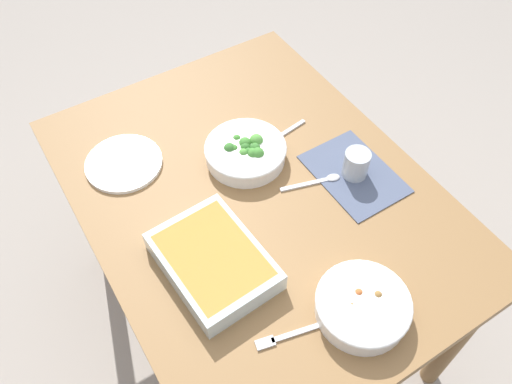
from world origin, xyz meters
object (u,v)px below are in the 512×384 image
spoon_by_stew (354,295)px  spoon_spare (319,181)px  spoon_by_broccoli (277,138)px  baking_dish (213,260)px  drink_cup (356,165)px  fork_on_table (287,336)px  side_plate (124,163)px  stew_bowl (362,306)px  broccoli_bowl (246,151)px

spoon_by_stew → spoon_spare: size_ratio=0.99×
spoon_by_stew → spoon_spare: same height
spoon_by_broccoli → baking_dish: bearing=-52.6°
drink_cup → spoon_by_broccoli: size_ratio=0.48×
drink_cup → fork_on_table: bearing=-55.3°
side_plate → spoon_by_stew: bearing=23.9°
stew_bowl → spoon_spare: bearing=157.8°
spoon_by_broccoli → spoon_spare: same height
broccoli_bowl → spoon_by_stew: size_ratio=1.37×
side_plate → spoon_by_stew: 0.74m
stew_bowl → baking_dish: bearing=-140.9°
broccoli_bowl → spoon_spare: bearing=34.7°
baking_dish → spoon_by_stew: (0.24, 0.24, -0.03)m
side_plate → spoon_by_broccoli: (0.15, 0.43, -0.00)m
broccoli_bowl → drink_cup: size_ratio=2.77×
baking_dish → drink_cup: (-0.05, 0.48, 0.00)m
drink_cup → stew_bowl: bearing=-36.6°
drink_cup → spoon_by_stew: bearing=-38.6°
spoon_by_stew → fork_on_table: spoon_by_stew is taller
broccoli_bowl → spoon_by_broccoli: bearing=98.9°
spoon_by_broccoli → fork_on_table: bearing=-31.3°
spoon_by_stew → fork_on_table: (-0.00, -0.19, -0.00)m
spoon_spare → fork_on_table: (0.33, -0.33, -0.00)m
baking_dish → spoon_by_broccoli: bearing=127.4°
side_plate → spoon_by_broccoli: bearing=71.1°
broccoli_bowl → drink_cup: 0.31m
drink_cup → side_plate: drink_cup is taller
baking_dish → spoon_by_broccoli: size_ratio=1.78×
drink_cup → spoon_by_broccoli: (-0.23, -0.11, -0.03)m
stew_bowl → drink_cup: drink_cup is taller
baking_dish → fork_on_table: baking_dish is taller
broccoli_bowl → spoon_spare: 0.22m
stew_bowl → spoon_spare: size_ratio=1.27×
broccoli_bowl → side_plate: broccoli_bowl is taller
spoon_by_stew → drink_cup: bearing=141.4°
baking_dish → fork_on_table: 0.25m
drink_cup → spoon_by_stew: drink_cup is taller
drink_cup → side_plate: 0.66m
side_plate → spoon_spare: bearing=51.3°
drink_cup → spoon_by_broccoli: 0.26m
drink_cup → broccoli_bowl: bearing=-133.0°
spoon_by_broccoli → fork_on_table: 0.62m
spoon_by_broccoli → spoon_spare: (0.20, 0.01, 0.00)m
side_plate → baking_dish: bearing=7.2°
drink_cup → spoon_spare: bearing=-106.2°
spoon_by_broccoli → side_plate: bearing=-108.9°
stew_bowl → spoon_spare: stew_bowl is taller
drink_cup → spoon_by_stew: (0.30, -0.24, -0.03)m
side_plate → spoon_by_broccoli: 0.45m
stew_bowl → fork_on_table: stew_bowl is taller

